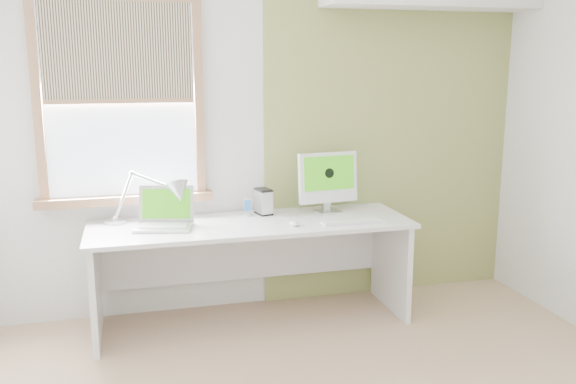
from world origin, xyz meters
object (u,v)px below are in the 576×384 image
object	(u,v)px
desk	(250,247)
laptop	(165,217)
imac	(328,179)
desk_lamp	(167,196)
external_drive	(264,202)

from	to	relation	value
desk	laptop	world-z (taller)	laptop
imac	desk	bearing A→B (deg)	-170.63
desk	imac	distance (m)	0.75
desk_lamp	laptop	distance (m)	0.15
desk_lamp	external_drive	xyz separation A→B (m)	(0.69, 0.08, -0.10)
desk	laptop	bearing A→B (deg)	-178.25
laptop	external_drive	size ratio (longest dim) A/B	2.30
desk	laptop	distance (m)	0.64
desk	external_drive	distance (m)	0.35
external_drive	desk	bearing A→B (deg)	-131.71
desk_lamp	imac	xyz separation A→B (m)	(1.16, 0.03, 0.06)
imac	external_drive	bearing A→B (deg)	174.14
desk	laptop	size ratio (longest dim) A/B	5.15
desk	external_drive	xyz separation A→B (m)	(0.13, 0.15, 0.29)
desk_lamp	imac	distance (m)	1.16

